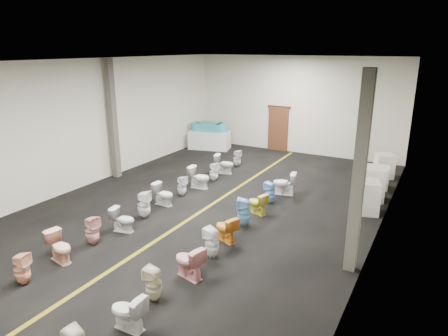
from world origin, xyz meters
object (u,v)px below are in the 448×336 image
at_px(toilet_left_10, 224,164).
at_px(toilet_right_6, 244,212).
at_px(appliance_crate_a, 365,197).
at_px(toilet_right_1, 128,312).
at_px(toilet_left_9, 214,172).
at_px(appliance_crate_d, 384,166).
at_px(toilet_left_4, 123,220).
at_px(display_table, 210,140).
at_px(toilet_left_11, 237,158).
at_px(toilet_right_3, 189,261).
at_px(toilet_right_9, 284,183).
at_px(toilet_right_5, 226,229).
at_px(appliance_crate_c, 378,177).
at_px(toilet_left_6, 164,194).
at_px(bathtub, 209,127).
at_px(toilet_left_5, 144,205).
at_px(toilet_right_8, 270,193).
at_px(toilet_left_7, 182,186).
at_px(appliance_crate_b, 373,183).
at_px(toilet_right_7, 257,203).
at_px(toilet_left_8, 199,177).
at_px(toilet_left_1, 22,269).
at_px(toilet_left_2, 60,247).
at_px(toilet_right_4, 212,243).
at_px(toilet_right_2, 154,284).

relative_size(toilet_left_10, toilet_right_6, 0.93).
distance_m(appliance_crate_a, toilet_right_1, 8.04).
xyz_separation_m(toilet_left_9, toilet_right_6, (2.75, -3.00, 0.06)).
xyz_separation_m(appliance_crate_d, toilet_left_4, (-5.55, -8.49, -0.13)).
height_order(display_table, toilet_left_11, display_table).
relative_size(toilet_left_10, toilet_right_3, 1.01).
distance_m(appliance_crate_d, toilet_right_9, 4.53).
bearing_deg(toilet_right_5, appliance_crate_c, 178.62).
height_order(toilet_left_6, toilet_right_1, toilet_left_6).
bearing_deg(appliance_crate_c, toilet_right_5, -114.05).
bearing_deg(bathtub, toilet_right_1, -74.07).
xyz_separation_m(toilet_left_5, toilet_left_10, (-0.03, 4.95, -0.03)).
bearing_deg(appliance_crate_d, toilet_right_8, -121.33).
bearing_deg(appliance_crate_c, toilet_left_7, -144.31).
xyz_separation_m(bathtub, toilet_left_5, (2.63, -8.14, -0.65)).
xyz_separation_m(appliance_crate_b, toilet_right_6, (-2.79, -3.95, -0.14)).
relative_size(bathtub, appliance_crate_c, 2.33).
bearing_deg(toilet_right_5, toilet_left_7, -104.04).
bearing_deg(bathtub, toilet_right_5, -65.32).
relative_size(bathtub, toilet_right_6, 2.21).
height_order(appliance_crate_b, appliance_crate_d, appliance_crate_b).
bearing_deg(toilet_right_7, toilet_left_4, -23.07).
xyz_separation_m(appliance_crate_b, toilet_right_3, (-2.68, -6.90, -0.17)).
xyz_separation_m(appliance_crate_c, toilet_left_8, (-5.60, -3.13, -0.00)).
relative_size(toilet_left_6, toilet_right_6, 0.86).
bearing_deg(toilet_left_9, toilet_left_1, -177.27).
distance_m(appliance_crate_b, toilet_left_2, 9.68).
bearing_deg(toilet_right_6, appliance_crate_c, 130.71).
height_order(toilet_right_1, toilet_right_3, toilet_right_3).
relative_size(display_table, toilet_left_5, 2.36).
xyz_separation_m(toilet_left_1, toilet_left_5, (0.01, 3.96, 0.05)).
relative_size(toilet_right_4, toilet_right_8, 1.07).
distance_m(toilet_right_4, toilet_right_6, 1.96).
relative_size(toilet_left_6, toilet_left_9, 1.00).
bearing_deg(toilet_right_1, toilet_left_1, -91.45).
height_order(display_table, toilet_left_6, display_table).
relative_size(toilet_right_2, toilet_right_6, 0.88).
xyz_separation_m(appliance_crate_b, toilet_left_6, (-5.75, -3.79, -0.20)).
bearing_deg(toilet_right_9, display_table, -139.91).
relative_size(display_table, toilet_left_11, 2.73).
bearing_deg(toilet_right_3, toilet_right_5, -162.28).
bearing_deg(toilet_right_5, appliance_crate_b, 173.49).
xyz_separation_m(appliance_crate_a, toilet_right_7, (-2.83, -1.69, -0.17)).
bearing_deg(toilet_right_1, appliance_crate_c, 163.66).
bearing_deg(appliance_crate_b, toilet_right_3, -111.21).
distance_m(bathtub, toilet_right_8, 7.61).
xyz_separation_m(bathtub, appliance_crate_b, (8.27, -3.26, -0.51)).
height_order(display_table, toilet_right_6, display_table).
bearing_deg(display_table, toilet_right_9, -37.50).
relative_size(toilet_left_8, toilet_right_2, 1.08).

